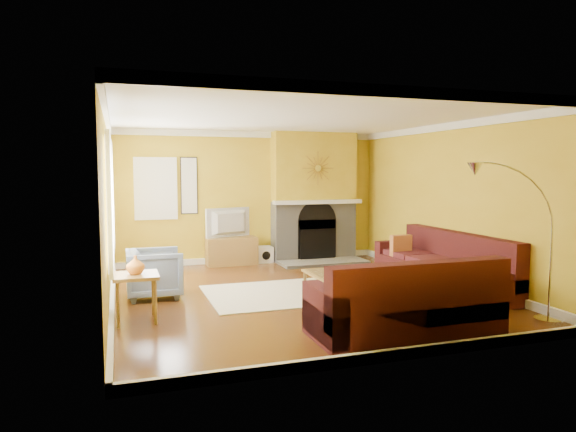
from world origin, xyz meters
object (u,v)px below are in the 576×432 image
object	(u,v)px
armchair	(155,273)
media_console	(231,251)
arc_lamp	(517,246)
side_table	(136,298)
coffee_table	(341,285)
sectional_sofa	(388,271)

from	to	relation	value
armchair	media_console	bearing A→B (deg)	-35.76
armchair	arc_lamp	bearing A→B (deg)	-125.63
media_console	arc_lamp	world-z (taller)	arc_lamp
armchair	side_table	bearing A→B (deg)	165.75
side_table	media_console	bearing A→B (deg)	60.75
arc_lamp	side_table	bearing A→B (deg)	158.78
armchair	side_table	xyz separation A→B (m)	(-0.31, -1.21, -0.06)
coffee_table	arc_lamp	size ratio (longest dim) A/B	0.48
sectional_sofa	coffee_table	distance (m)	0.74
media_console	armchair	size ratio (longest dim) A/B	1.26
armchair	arc_lamp	xyz separation A→B (m)	(4.04, -2.89, 0.62)
armchair	arc_lamp	distance (m)	5.00
sectional_sofa	arc_lamp	distance (m)	1.88
coffee_table	arc_lamp	world-z (taller)	arc_lamp
sectional_sofa	armchair	size ratio (longest dim) A/B	4.59
coffee_table	arc_lamp	distance (m)	2.58
sectional_sofa	media_console	bearing A→B (deg)	113.06
coffee_table	media_console	bearing A→B (deg)	107.53
side_table	armchair	bearing A→B (deg)	75.75
media_console	side_table	size ratio (longest dim) A/B	1.68
armchair	arc_lamp	size ratio (longest dim) A/B	0.41
arc_lamp	media_console	bearing A→B (deg)	114.54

